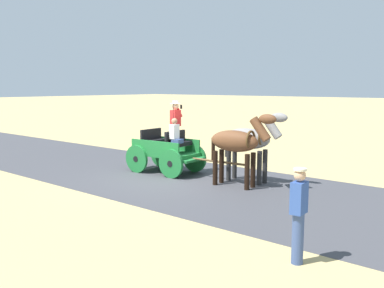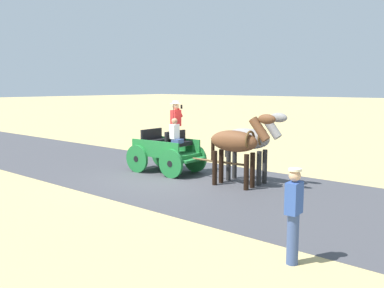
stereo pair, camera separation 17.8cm
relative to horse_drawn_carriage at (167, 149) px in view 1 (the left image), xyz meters
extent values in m
plane|color=tan|center=(0.59, 0.62, -0.82)|extent=(200.00, 200.00, 0.00)
cube|color=#424247|center=(0.59, 0.62, -0.81)|extent=(6.02, 160.00, 0.01)
cube|color=#1E7233|center=(0.01, -0.08, -0.16)|extent=(1.32, 2.26, 0.12)
cube|color=#1E7233|center=(-0.56, -0.12, 0.12)|extent=(0.18, 2.09, 0.44)
cube|color=#1E7233|center=(0.58, -0.05, 0.12)|extent=(0.18, 2.09, 0.44)
cube|color=#1E7233|center=(-0.06, 1.13, -0.26)|extent=(1.09, 0.30, 0.08)
cube|color=#1E7233|center=(0.08, -1.28, -0.34)|extent=(0.73, 0.24, 0.06)
cube|color=black|center=(-0.03, 0.52, 0.22)|extent=(1.04, 0.42, 0.14)
cube|color=black|center=(-0.02, 0.34, 0.44)|extent=(1.02, 0.14, 0.44)
cube|color=black|center=(0.04, -0.58, 0.22)|extent=(1.04, 0.42, 0.14)
cube|color=black|center=(0.05, -0.76, 0.44)|extent=(1.02, 0.14, 0.44)
cylinder|color=#1E7233|center=(-0.68, 0.65, -0.34)|extent=(0.15, 0.96, 0.96)
cylinder|color=black|center=(-0.68, 0.65, -0.34)|extent=(0.13, 0.22, 0.21)
cylinder|color=#1E7233|center=(0.61, 0.72, -0.34)|extent=(0.15, 0.96, 0.96)
cylinder|color=black|center=(0.61, 0.72, -0.34)|extent=(0.13, 0.22, 0.21)
cylinder|color=#1E7233|center=(-0.60, -0.89, -0.34)|extent=(0.15, 0.96, 0.96)
cylinder|color=black|center=(-0.60, -0.89, -0.34)|extent=(0.13, 0.22, 0.21)
cylinder|color=#1E7233|center=(0.70, -0.82, -0.34)|extent=(0.15, 0.96, 0.96)
cylinder|color=black|center=(0.70, -0.82, -0.34)|extent=(0.13, 0.22, 0.21)
cylinder|color=brown|center=(-0.12, 2.11, -0.21)|extent=(0.18, 2.00, 0.07)
cylinder|color=black|center=(0.27, 0.54, 0.92)|extent=(0.02, 0.02, 1.30)
cylinder|color=#384C7F|center=(-0.16, 0.24, 0.35)|extent=(0.22, 0.22, 0.90)
cube|color=red|center=(-0.16, 0.24, 1.08)|extent=(0.35, 0.24, 0.56)
sphere|color=tan|center=(-0.16, 0.24, 1.48)|extent=(0.22, 0.22, 0.22)
cylinder|color=beige|center=(-0.16, 0.24, 1.58)|extent=(0.36, 0.36, 0.01)
cylinder|color=beige|center=(-0.16, 0.24, 1.63)|extent=(0.20, 0.20, 0.10)
cylinder|color=red|center=(-0.34, 0.27, 1.26)|extent=(0.26, 0.09, 0.32)
cube|color=black|center=(-0.40, 0.28, 1.46)|extent=(0.02, 0.07, 0.14)
cube|color=#384C7F|center=(0.22, 0.65, 0.36)|extent=(0.30, 0.34, 0.14)
cube|color=silver|center=(0.22, 0.53, 0.67)|extent=(0.31, 0.22, 0.48)
sphere|color=#9E7051|center=(0.22, 0.53, 1.02)|extent=(0.20, 0.20, 0.20)
ellipsoid|color=gray|center=(-0.54, 2.89, 0.55)|extent=(0.64, 1.59, 0.64)
cylinder|color=#272726|center=(-0.75, 3.43, -0.29)|extent=(0.15, 0.15, 1.05)
cylinder|color=#272726|center=(-0.39, 3.45, -0.29)|extent=(0.15, 0.15, 1.05)
cylinder|color=#272726|center=(-0.69, 2.34, -0.29)|extent=(0.15, 0.15, 1.05)
cylinder|color=#272726|center=(-0.33, 2.35, -0.29)|extent=(0.15, 0.15, 1.05)
cylinder|color=gray|center=(-0.59, 3.73, 0.95)|extent=(0.29, 0.66, 0.73)
ellipsoid|color=gray|center=(-0.60, 3.95, 1.26)|extent=(0.25, 0.55, 0.28)
cube|color=#272726|center=(-0.59, 3.71, 0.99)|extent=(0.09, 0.50, 0.56)
cylinder|color=#272726|center=(-0.50, 2.15, 0.25)|extent=(0.11, 0.11, 0.70)
torus|color=brown|center=(-0.57, 3.44, 0.63)|extent=(0.55, 0.10, 0.55)
ellipsoid|color=brown|center=(0.22, 2.93, 0.55)|extent=(0.68, 1.60, 0.64)
cylinder|color=black|center=(0.00, 3.46, -0.29)|extent=(0.15, 0.15, 1.05)
cylinder|color=black|center=(0.36, 3.49, -0.29)|extent=(0.15, 0.15, 1.05)
cylinder|color=black|center=(0.08, 2.38, -0.29)|extent=(0.15, 0.15, 1.05)
cylinder|color=black|center=(0.44, 2.40, -0.29)|extent=(0.15, 0.15, 1.05)
cylinder|color=brown|center=(0.16, 3.77, 0.95)|extent=(0.31, 0.67, 0.73)
ellipsoid|color=brown|center=(0.14, 3.99, 1.26)|extent=(0.26, 0.55, 0.28)
cube|color=black|center=(0.16, 3.75, 0.99)|extent=(0.10, 0.51, 0.56)
cylinder|color=black|center=(0.28, 2.19, 0.25)|extent=(0.11, 0.11, 0.70)
torus|color=brown|center=(0.18, 3.48, 0.63)|extent=(0.55, 0.11, 0.55)
cylinder|color=#384C7F|center=(4.19, 6.96, -0.38)|extent=(0.20, 0.20, 0.88)
cube|color=#2D4C99|center=(4.19, 6.96, 0.33)|extent=(0.33, 0.22, 0.54)
sphere|color=tan|center=(4.19, 6.96, 0.71)|extent=(0.20, 0.20, 0.20)
cylinder|color=beige|center=(4.19, 6.96, 0.81)|extent=(0.22, 0.22, 0.04)
cone|color=orange|center=(-2.22, -3.13, -0.57)|extent=(0.32, 0.32, 0.50)
camera|label=1|loc=(10.63, 10.03, 2.18)|focal=39.88mm
camera|label=2|loc=(10.51, 10.17, 2.18)|focal=39.88mm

